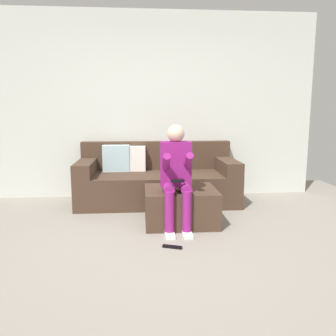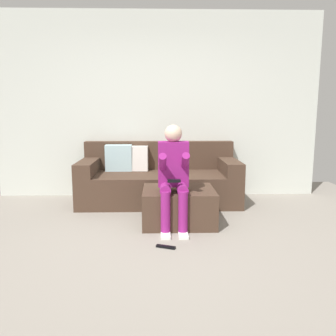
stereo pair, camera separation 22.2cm
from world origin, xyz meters
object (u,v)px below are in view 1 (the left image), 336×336
object	(u,v)px
ottoman	(181,206)
remote_near_ottoman	(172,247)
person_seated	(176,171)
couch_sectional	(156,181)

from	to	relation	value
ottoman	remote_near_ottoman	bearing A→B (deg)	-102.45
ottoman	person_seated	world-z (taller)	person_seated
couch_sectional	ottoman	distance (m)	1.00
couch_sectional	ottoman	bearing A→B (deg)	-76.02
couch_sectional	remote_near_ottoman	xyz separation A→B (m)	(0.08, -1.71, -0.29)
couch_sectional	ottoman	size ratio (longest dim) A/B	2.70
couch_sectional	ottoman	xyz separation A→B (m)	(0.24, -0.96, -0.10)
ottoman	remote_near_ottoman	world-z (taller)	ottoman
person_seated	remote_near_ottoman	distance (m)	0.86
couch_sectional	ottoman	world-z (taller)	couch_sectional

